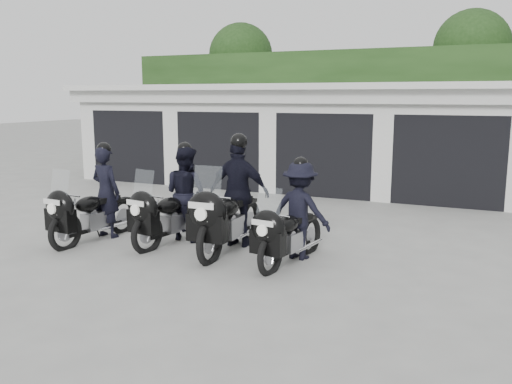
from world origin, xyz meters
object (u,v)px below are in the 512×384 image
at_px(police_bike_a, 95,201).
at_px(police_bike_b, 179,199).
at_px(police_bike_c, 234,199).
at_px(police_bike_d, 295,216).

relative_size(police_bike_a, police_bike_b, 0.99).
relative_size(police_bike_c, police_bike_d, 1.20).
distance_m(police_bike_b, police_bike_d, 2.37).
bearing_deg(police_bike_a, police_bike_d, 10.61).
relative_size(police_bike_a, police_bike_d, 1.07).
xyz_separation_m(police_bike_c, police_bike_d, (1.22, -0.23, -0.14)).
height_order(police_bike_a, police_bike_c, police_bike_c).
bearing_deg(police_bike_d, police_bike_c, 177.38).
height_order(police_bike_a, police_bike_b, police_bike_b).
xyz_separation_m(police_bike_b, police_bike_d, (2.35, -0.25, -0.05)).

